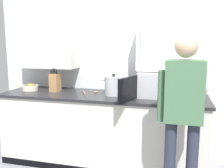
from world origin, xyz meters
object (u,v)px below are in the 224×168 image
at_px(wooden_spoon, 90,92).
at_px(person_figure, 183,109).
at_px(stock_pot, 114,86).
at_px(microwave_oven, 159,85).
at_px(fruit_bowl, 30,87).
at_px(thermos_flask, 198,89).
at_px(knife_block, 55,82).

distance_m(wooden_spoon, person_figure, 1.39).
distance_m(wooden_spoon, stock_pot, 0.36).
distance_m(microwave_oven, fruit_bowl, 1.77).
bearing_deg(microwave_oven, stock_pot, -177.83).
xyz_separation_m(wooden_spoon, person_figure, (1.17, -0.75, 0.05)).
distance_m(stock_pot, thermos_flask, 1.01).
distance_m(microwave_oven, thermos_flask, 0.45).
bearing_deg(thermos_flask, knife_block, 178.79).
height_order(microwave_oven, thermos_flask, microwave_oven).
bearing_deg(wooden_spoon, knife_block, -178.80).
xyz_separation_m(microwave_oven, thermos_flask, (0.45, -0.03, -0.02)).
bearing_deg(stock_pot, person_figure, -40.78).
height_order(fruit_bowl, person_figure, person_figure).
distance_m(fruit_bowl, thermos_flask, 2.22).
bearing_deg(fruit_bowl, microwave_oven, 0.27).
bearing_deg(wooden_spoon, person_figure, -32.76).
xyz_separation_m(stock_pot, thermos_flask, (1.01, -0.01, 0.01)).
bearing_deg(microwave_oven, thermos_flask, -4.37).
xyz_separation_m(microwave_oven, person_figure, (0.26, -0.73, -0.09)).
xyz_separation_m(wooden_spoon, knife_block, (-0.49, -0.01, 0.11)).
bearing_deg(microwave_oven, person_figure, -70.49).
height_order(wooden_spoon, thermos_flask, thermos_flask).
relative_size(wooden_spoon, stock_pot, 0.73).
height_order(microwave_oven, fruit_bowl, microwave_oven).
height_order(wooden_spoon, knife_block, knife_block).
xyz_separation_m(fruit_bowl, wooden_spoon, (0.87, 0.02, -0.03)).
relative_size(microwave_oven, stock_pot, 2.33).
bearing_deg(microwave_oven, wooden_spoon, 179.04).
relative_size(stock_pot, person_figure, 0.20).
distance_m(wooden_spoon, knife_block, 0.50).
distance_m(fruit_bowl, person_figure, 2.16).
xyz_separation_m(wooden_spoon, stock_pot, (0.34, -0.04, 0.11)).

